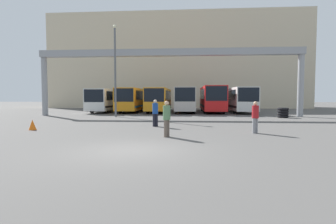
{
  "coord_description": "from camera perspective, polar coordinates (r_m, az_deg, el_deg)",
  "views": [
    {
      "loc": [
        2.08,
        -9.49,
        1.98
      ],
      "look_at": [
        -0.16,
        20.09,
        0.3
      ],
      "focal_mm": 28.0,
      "sensor_mm": 36.0,
      "label": 1
    }
  ],
  "objects": [
    {
      "name": "ground_plane",
      "position": [
        9.91,
        -7.96,
        -8.3
      ],
      "size": [
        200.0,
        200.0,
        0.0
      ],
      "primitive_type": "plane",
      "color": "#514F4C"
    },
    {
      "name": "building_backdrop",
      "position": [
        52.85,
        2.07,
        10.43
      ],
      "size": [
        47.28,
        12.0,
        17.2
      ],
      "color": "beige",
      "rests_on": "ground"
    },
    {
      "name": "overhead_gantry",
      "position": [
        27.68,
        -0.02,
        11.21
      ],
      "size": [
        27.39,
        0.8,
        6.96
      ],
      "color": "gray",
      "rests_on": "ground"
    },
    {
      "name": "bus_slot_0",
      "position": [
        36.6,
        -12.98,
        2.76
      ],
      "size": [
        2.55,
        10.75,
        2.99
      ],
      "color": "silver",
      "rests_on": "ground"
    },
    {
      "name": "bus_slot_1",
      "position": [
        36.44,
        -7.33,
        2.92
      ],
      "size": [
        2.53,
        12.25,
        3.1
      ],
      "color": "orange",
      "rests_on": "ground"
    },
    {
      "name": "bus_slot_2",
      "position": [
        35.0,
        -1.97,
        2.92
      ],
      "size": [
        2.56,
        10.44,
        3.1
      ],
      "color": "orange",
      "rests_on": "ground"
    },
    {
      "name": "bus_slot_3",
      "position": [
        35.07,
        3.81,
        2.99
      ],
      "size": [
        2.54,
        10.99,
        3.18
      ],
      "color": "beige",
      "rests_on": "ground"
    },
    {
      "name": "bus_slot_4",
      "position": [
        35.43,
        9.52,
        3.1
      ],
      "size": [
        2.63,
        11.43,
        3.33
      ],
      "color": "red",
      "rests_on": "ground"
    },
    {
      "name": "bus_slot_5",
      "position": [
        35.4,
        15.28,
        2.87
      ],
      "size": [
        2.55,
        10.38,
        3.16
      ],
      "color": "silver",
      "rests_on": "ground"
    },
    {
      "name": "pedestrian_mid_left",
      "position": [
        15.12,
        18.47,
        -0.91
      ],
      "size": [
        0.36,
        0.36,
        1.75
      ],
      "rotation": [
        0.0,
        0.0,
        0.72
      ],
      "color": "gray",
      "rests_on": "ground"
    },
    {
      "name": "pedestrian_mid_right",
      "position": [
        17.68,
        -2.79,
        -0.06
      ],
      "size": [
        0.38,
        0.38,
        1.81
      ],
      "rotation": [
        0.0,
        0.0,
        3.69
      ],
      "color": "black",
      "rests_on": "ground"
    },
    {
      "name": "pedestrian_near_right",
      "position": [
        13.0,
        -0.29,
        -1.28
      ],
      "size": [
        0.37,
        0.37,
        1.8
      ],
      "rotation": [
        0.0,
        0.0,
        1.13
      ],
      "color": "brown",
      "rests_on": "ground"
    },
    {
      "name": "traffic_cone",
      "position": [
        17.82,
        -27.41,
        -2.49
      ],
      "size": [
        0.44,
        0.44,
        0.62
      ],
      "color": "orange",
      "rests_on": "ground"
    },
    {
      "name": "tire_stack",
      "position": [
        27.6,
        23.74,
        -0.15
      ],
      "size": [
        1.04,
        1.04,
        0.96
      ],
      "color": "black",
      "rests_on": "ground"
    },
    {
      "name": "lamp_post",
      "position": [
        27.12,
        -11.43,
        9.49
      ],
      "size": [
        0.36,
        0.36,
        9.19
      ],
      "color": "#595B60",
      "rests_on": "ground"
    }
  ]
}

